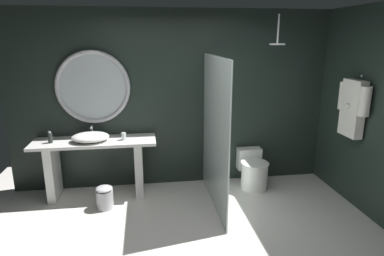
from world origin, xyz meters
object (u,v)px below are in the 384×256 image
at_px(round_wall_mirror, 93,87).
at_px(tumbler_cup, 124,136).
at_px(vessel_sink, 90,137).
at_px(waste_bin, 105,197).
at_px(rain_shower_head, 277,41).
at_px(hanging_bathrobe, 353,105).
at_px(soap_dispenser, 50,138).
at_px(toilet, 253,171).

bearing_deg(round_wall_mirror, tumbler_cup, -34.60).
xyz_separation_m(vessel_sink, tumbler_cup, (0.45, 0.00, -0.01)).
bearing_deg(waste_bin, rain_shower_head, 6.90).
xyz_separation_m(tumbler_cup, rain_shower_head, (2.11, -0.10, 1.28)).
distance_m(vessel_sink, hanging_bathrobe, 3.50).
height_order(tumbler_cup, hanging_bathrobe, hanging_bathrobe).
relative_size(rain_shower_head, waste_bin, 1.28).
distance_m(rain_shower_head, hanging_bathrobe, 1.29).
height_order(soap_dispenser, round_wall_mirror, round_wall_mirror).
relative_size(round_wall_mirror, toilet, 1.72).
bearing_deg(soap_dispenser, tumbler_cup, -0.12).
height_order(rain_shower_head, waste_bin, rain_shower_head).
xyz_separation_m(vessel_sink, soap_dispenser, (-0.53, 0.00, 0.01)).
height_order(round_wall_mirror, waste_bin, round_wall_mirror).
distance_m(round_wall_mirror, waste_bin, 1.52).
height_order(soap_dispenser, rain_shower_head, rain_shower_head).
bearing_deg(tumbler_cup, waste_bin, -124.56).
distance_m(tumbler_cup, waste_bin, 0.85).
xyz_separation_m(soap_dispenser, rain_shower_head, (3.08, -0.10, 1.25)).
relative_size(tumbler_cup, toilet, 0.17).
xyz_separation_m(toilet, waste_bin, (-2.15, -0.38, -0.09)).
bearing_deg(soap_dispenser, round_wall_mirror, 25.72).
xyz_separation_m(round_wall_mirror, hanging_bathrobe, (3.37, -0.91, -0.17)).
height_order(tumbler_cup, soap_dispenser, soap_dispenser).
bearing_deg(waste_bin, vessel_sink, 115.54).
relative_size(rain_shower_head, toilet, 0.67).
bearing_deg(hanging_bathrobe, tumbler_cup, 168.00).
bearing_deg(tumbler_cup, toilet, -0.08).
height_order(tumbler_cup, rain_shower_head, rain_shower_head).
bearing_deg(rain_shower_head, hanging_bathrobe, -31.82).
relative_size(tumbler_cup, waste_bin, 0.33).
distance_m(hanging_bathrobe, waste_bin, 3.45).
xyz_separation_m(round_wall_mirror, toilet, (2.29, -0.28, -1.27)).
distance_m(vessel_sink, soap_dispenser, 0.53).
xyz_separation_m(round_wall_mirror, rain_shower_head, (2.51, -0.37, 0.63)).
height_order(hanging_bathrobe, toilet, hanging_bathrobe).
distance_m(soap_dispenser, hanging_bathrobe, 4.02).
bearing_deg(tumbler_cup, vessel_sink, -179.96).
height_order(rain_shower_head, toilet, rain_shower_head).
bearing_deg(rain_shower_head, round_wall_mirror, 171.54).
bearing_deg(round_wall_mirror, hanging_bathrobe, -15.08).
bearing_deg(vessel_sink, round_wall_mirror, 80.84).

